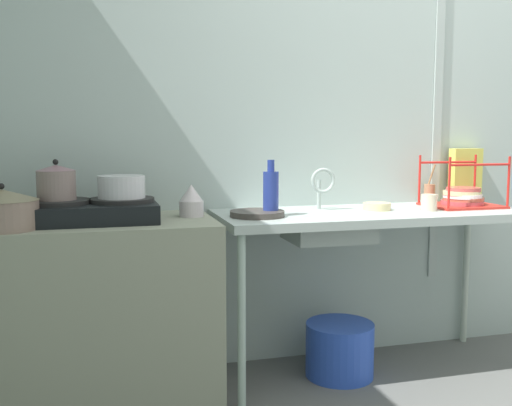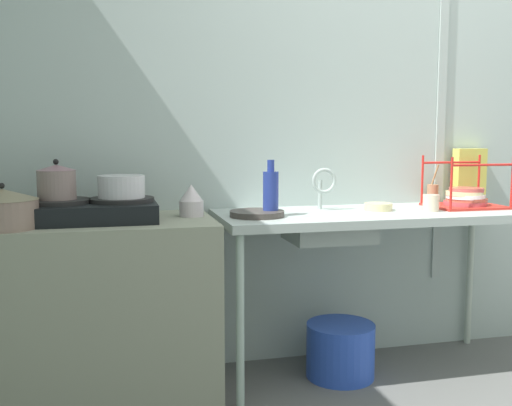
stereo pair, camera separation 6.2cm
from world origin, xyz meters
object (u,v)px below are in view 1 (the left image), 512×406
pot_beside_stove (3,209)px  utensil_jar (429,193)px  percolator (191,201)px  cereal_box (465,175)px  small_bowl_on_drainboard (377,206)px  bottle_by_sink (271,192)px  cup_by_rack (429,202)px  stove (90,211)px  sink_basin (328,227)px  dish_rack (462,198)px  pot_on_right_burner (122,187)px  faucet (322,183)px  frying_pan (257,214)px  pot_on_left_burner (56,182)px  bucket_on_floor (340,350)px

pot_beside_stove → utensil_jar: bearing=10.0°
percolator → cereal_box: size_ratio=0.50×
small_bowl_on_drainboard → bottle_by_sink: size_ratio=0.53×
percolator → bottle_by_sink: bearing=-12.8°
cup_by_rack → stove: bearing=177.7°
sink_basin → dish_rack: (0.77, 0.06, 0.11)m
pot_on_right_burner → percolator: bearing=7.7°
cereal_box → faucet: bearing=-176.0°
frying_pan → cup_by_rack: bearing=-1.5°
pot_beside_stove → dish_rack: bearing=4.4°
pot_on_left_burner → frying_pan: pot_on_left_burner is taller
pot_beside_stove → sink_basin: size_ratio=0.72×
cereal_box → bucket_on_floor: size_ratio=0.88×
sink_basin → faucet: 0.24m
frying_pan → small_bowl_on_drainboard: size_ratio=1.81×
small_bowl_on_drainboard → bottle_by_sink: bearing=-173.2°
pot_on_left_burner → frying_pan: (0.87, -0.04, -0.16)m
sink_basin → bottle_by_sink: bottle_by_sink is taller
bottle_by_sink → frying_pan: bearing=-178.1°
pot_on_left_burner → cup_by_rack: pot_on_left_burner is taller
stove → dish_rack: size_ratio=1.55×
percolator → sink_basin: (0.65, -0.07, -0.14)m
sink_basin → cup_by_rack: (0.52, -0.03, 0.11)m
pot_on_right_burner → frying_pan: pot_on_right_burner is taller
percolator → dish_rack: bearing=-0.4°
frying_pan → utensil_jar: (1.07, 0.28, 0.04)m
stove → pot_on_right_burner: 0.17m
cereal_box → small_bowl_on_drainboard: bearing=-166.4°
bottle_by_sink → dish_rack: bearing=3.8°
cereal_box → sink_basin: bearing=-168.3°
pot_on_left_burner → bottle_by_sink: size_ratio=0.66×
pot_beside_stove → sink_basin: bearing=4.3°
pot_on_right_burner → utensil_jar: bearing=8.2°
pot_on_right_burner → pot_beside_stove: size_ratio=0.73×
stove → sink_basin: size_ratio=1.45×
pot_on_left_burner → stove: bearing=-0.0°
cereal_box → utensil_jar: size_ratio=1.40×
cereal_box → cup_by_rack: bearing=-148.0°
small_bowl_on_drainboard → stove: bearing=-178.7°
pot_beside_stove → utensil_jar: size_ratio=1.32×
bucket_on_floor → percolator: bearing=175.5°
stove → utensil_jar: bearing=7.6°
percolator → cup_by_rack: percolator is taller
percolator → pot_on_left_burner: bearing=-175.8°
pot_on_right_burner → small_bowl_on_drainboard: pot_on_right_burner is taller
bucket_on_floor → frying_pan: bearing=-176.5°
stove → percolator: bearing=5.4°
stove → cup_by_rack: (1.61, -0.06, -0.01)m
sink_basin → cereal_box: cereal_box is taller
pot_beside_stove → dish_rack: size_ratio=0.78×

